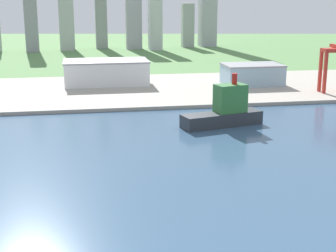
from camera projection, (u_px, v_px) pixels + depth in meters
ground_plane at (168, 170)px, 226.13m from camera, size 2400.00×2400.00×0.00m
water_bay at (199, 230)px, 168.92m from camera, size 840.00×360.00×0.15m
industrial_pier at (128, 90)px, 406.95m from camera, size 840.00×140.00×2.50m
container_barge at (225, 111)px, 300.38m from camera, size 51.16×24.94×30.87m
warehouse_main at (106, 72)px, 426.10m from camera, size 70.16×38.51×20.00m
warehouse_annex at (252, 74)px, 424.34m from camera, size 48.34×32.28×17.02m
distant_skyline at (124, 4)px, 711.45m from camera, size 321.37×61.99×150.61m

